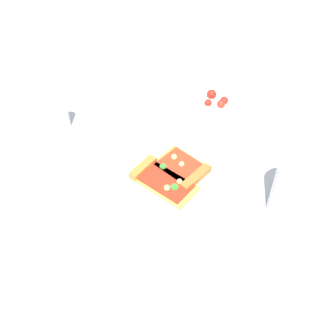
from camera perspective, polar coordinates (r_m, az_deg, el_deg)
name	(u,v)px	position (r m, az deg, el deg)	size (l,w,h in m)	color
ground_plane	(165,177)	(0.98, -0.41, -1.27)	(2.40, 2.40, 0.00)	#B2B7BC
plate	(173,178)	(0.97, 0.63, -1.38)	(0.26, 0.26, 0.01)	silver
pizza_slice_near	(184,170)	(0.97, 2.15, -0.22)	(0.14, 0.13, 0.02)	gold
pizza_slice_far	(161,180)	(0.95, -1.02, -1.58)	(0.17, 0.14, 0.02)	gold
salad_bowl	(219,110)	(1.11, 6.88, 7.81)	(0.13, 0.13, 0.08)	white
soda_glass	(290,193)	(0.90, 16.28, -3.25)	(0.08, 0.08, 0.14)	silver
paper_napkin	(101,281)	(0.84, -9.06, -14.97)	(0.11, 0.12, 0.00)	white
pepper_shaker	(63,114)	(1.11, -14.08, 7.11)	(0.03, 0.03, 0.08)	silver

